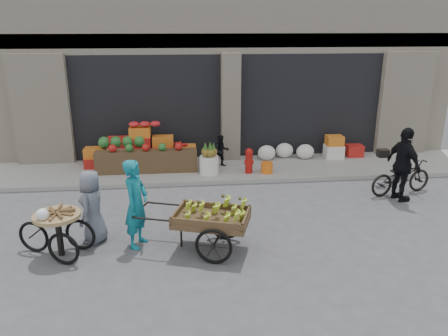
{
  "coord_description": "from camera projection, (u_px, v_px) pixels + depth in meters",
  "views": [
    {
      "loc": [
        -1.5,
        -7.81,
        4.1
      ],
      "look_at": [
        -0.59,
        1.11,
        1.1
      ],
      "focal_mm": 35.0,
      "sensor_mm": 36.0,
      "label": 1
    }
  ],
  "objects": [
    {
      "name": "vendor_woman",
      "position": [
        136.0,
        204.0,
        8.19
      ],
      "size": [
        0.6,
        0.73,
        1.73
      ],
      "primitive_type": "imported",
      "rotation": [
        0.0,
        0.0,
        1.22
      ],
      "color": "#0F6A7A",
      "rests_on": "ground"
    },
    {
      "name": "fire_hydrant",
      "position": [
        249.0,
        160.0,
        12.03
      ],
      "size": [
        0.22,
        0.22,
        0.71
      ],
      "color": "#A5140F",
      "rests_on": "sidewalk"
    },
    {
      "name": "orange_bucket",
      "position": [
        267.0,
        168.0,
        12.11
      ],
      "size": [
        0.32,
        0.32,
        0.3
      ],
      "primitive_type": "cylinder",
      "color": "orange",
      "rests_on": "sidewalk"
    },
    {
      "name": "seated_person",
      "position": [
        221.0,
        151.0,
        12.55
      ],
      "size": [
        0.51,
        0.43,
        0.93
      ],
      "primitive_type": "imported",
      "rotation": [
        0.0,
        0.0,
        0.17
      ],
      "color": "black",
      "rests_on": "sidewalk"
    },
    {
      "name": "banana_cart",
      "position": [
        209.0,
        216.0,
        8.07
      ],
      "size": [
        2.47,
        1.55,
        0.96
      ],
      "rotation": [
        0.0,
        0.0,
        -0.31
      ],
      "color": "brown",
      "rests_on": "ground"
    },
    {
      "name": "tricycle_cart",
      "position": [
        58.0,
        227.0,
        7.92
      ],
      "size": [
        1.45,
        1.07,
        0.95
      ],
      "rotation": [
        0.0,
        0.0,
        -0.33
      ],
      "color": "#9E7F51",
      "rests_on": "ground"
    },
    {
      "name": "ground",
      "position": [
        259.0,
        236.0,
        8.81
      ],
      "size": [
        80.0,
        80.0,
        0.0
      ],
      "primitive_type": "plane",
      "color": "#424244",
      "rests_on": "ground"
    },
    {
      "name": "building",
      "position": [
        221.0,
        44.0,
        15.32
      ],
      "size": [
        14.0,
        6.45,
        7.0
      ],
      "color": "beige",
      "rests_on": "ground"
    },
    {
      "name": "pineapple_bin",
      "position": [
        209.0,
        165.0,
        12.02
      ],
      "size": [
        0.52,
        0.52,
        0.5
      ],
      "primitive_type": "cylinder",
      "color": "silver",
      "rests_on": "sidewalk"
    },
    {
      "name": "vendor_grey",
      "position": [
        92.0,
        207.0,
        8.39
      ],
      "size": [
        0.63,
        0.81,
        1.46
      ],
      "primitive_type": "imported",
      "rotation": [
        0.0,
        0.0,
        -1.83
      ],
      "color": "slate",
      "rests_on": "ground"
    },
    {
      "name": "fruit_display",
      "position": [
        147.0,
        148.0,
        12.49
      ],
      "size": [
        3.1,
        1.12,
        1.24
      ],
      "color": "#AE1D18",
      "rests_on": "sidewalk"
    },
    {
      "name": "bicycle",
      "position": [
        401.0,
        177.0,
        10.86
      ],
      "size": [
        1.81,
        0.98,
        0.9
      ],
      "primitive_type": "imported",
      "rotation": [
        0.0,
        0.0,
        1.81
      ],
      "color": "black",
      "rests_on": "ground"
    },
    {
      "name": "sidewalk",
      "position": [
        234.0,
        169.0,
        12.66
      ],
      "size": [
        18.0,
        2.2,
        0.12
      ],
      "primitive_type": "cube",
      "color": "gray",
      "rests_on": "ground"
    },
    {
      "name": "cyclist",
      "position": [
        403.0,
        165.0,
        10.32
      ],
      "size": [
        0.67,
        1.13,
        1.8
      ],
      "primitive_type": "imported",
      "rotation": [
        0.0,
        0.0,
        1.81
      ],
      "color": "black",
      "rests_on": "ground"
    },
    {
      "name": "right_bay_goods",
      "position": [
        316.0,
        149.0,
        13.37
      ],
      "size": [
        3.35,
        0.6,
        0.7
      ],
      "color": "silver",
      "rests_on": "sidewalk"
    }
  ]
}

